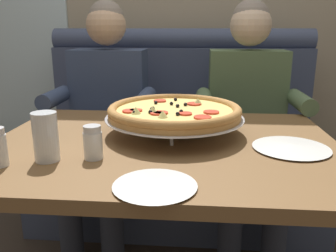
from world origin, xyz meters
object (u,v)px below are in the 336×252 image
(diner_left, at_px, (106,109))
(plate_near_left, at_px, (291,146))
(plate_near_right, at_px, (155,184))
(drinking_glass, at_px, (46,140))
(diner_right, at_px, (248,112))
(pizza, at_px, (174,112))
(dining_table, at_px, (164,167))
(shaker_pepper_flakes, at_px, (93,145))
(booth_bench, at_px, (178,150))

(diner_left, height_order, plate_near_left, diner_left)
(plate_near_right, distance_m, drinking_glass, 0.38)
(diner_right, bearing_deg, drinking_glass, -129.31)
(plate_near_left, bearing_deg, plate_near_right, -141.79)
(pizza, height_order, drinking_glass, drinking_glass)
(dining_table, distance_m, drinking_glass, 0.42)
(plate_near_right, bearing_deg, shaker_pepper_flakes, 138.70)
(booth_bench, height_order, plate_near_left, booth_bench)
(booth_bench, bearing_deg, diner_left, -144.62)
(booth_bench, relative_size, diner_right, 1.31)
(pizza, relative_size, shaker_pepper_flakes, 4.95)
(diner_left, relative_size, shaker_pepper_flakes, 12.48)
(dining_table, distance_m, shaker_pepper_flakes, 0.30)
(plate_near_right, bearing_deg, drinking_glass, 155.26)
(booth_bench, xyz_separation_m, pizza, (0.03, -0.82, 0.44))
(plate_near_right, bearing_deg, plate_near_left, 38.21)
(shaker_pepper_flakes, bearing_deg, diner_right, 55.54)
(diner_left, bearing_deg, drinking_glass, -86.68)
(dining_table, xyz_separation_m, diner_left, (-0.37, 0.65, 0.05))
(plate_near_right, bearing_deg, pizza, 87.88)
(shaker_pepper_flakes, bearing_deg, drinking_glass, -168.79)
(dining_table, xyz_separation_m, pizza, (0.03, 0.09, 0.18))
(plate_near_left, bearing_deg, dining_table, 173.98)
(drinking_glass, bearing_deg, shaker_pepper_flakes, 11.21)
(booth_bench, height_order, plate_near_right, booth_bench)
(plate_near_left, bearing_deg, booth_bench, 113.56)
(diner_right, bearing_deg, plate_near_right, -109.70)
(diner_left, distance_m, drinking_glass, 0.86)
(booth_bench, height_order, pizza, booth_bench)
(plate_near_left, bearing_deg, diner_right, 93.55)
(diner_right, height_order, pizza, diner_right)
(diner_right, relative_size, pizza, 2.52)
(shaker_pepper_flakes, height_order, drinking_glass, drinking_glass)
(pizza, distance_m, plate_near_left, 0.42)
(dining_table, bearing_deg, booth_bench, 90.00)
(diner_right, distance_m, plate_near_left, 0.70)
(plate_near_right, bearing_deg, dining_table, 92.05)
(dining_table, xyz_separation_m, plate_near_right, (0.01, -0.36, 0.10))
(pizza, bearing_deg, plate_near_right, -92.12)
(diner_right, bearing_deg, pizza, -121.85)
(diner_left, relative_size, plate_near_left, 5.16)
(dining_table, xyz_separation_m, shaker_pepper_flakes, (-0.19, -0.18, 0.14))
(diner_left, xyz_separation_m, pizza, (0.40, -0.56, 0.13))
(pizza, xyz_separation_m, plate_near_right, (-0.02, -0.46, -0.07))
(pizza, bearing_deg, plate_near_left, -19.41)
(dining_table, bearing_deg, shaker_pepper_flakes, -137.01)
(diner_left, bearing_deg, shaker_pepper_flakes, -77.70)
(pizza, distance_m, drinking_glass, 0.47)
(diner_left, relative_size, plate_near_right, 6.06)
(dining_table, height_order, shaker_pepper_flakes, shaker_pepper_flakes)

